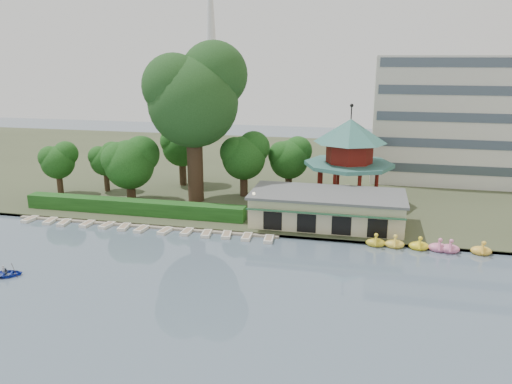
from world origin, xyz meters
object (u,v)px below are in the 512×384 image
(rowboat_with_passengers, at_px, (5,272))
(pavilion, at_px, (349,153))
(dock, at_px, (144,225))
(boathouse, at_px, (327,208))
(big_tree, at_px, (194,94))

(rowboat_with_passengers, bearing_deg, pavilion, 45.46)
(dock, xyz_separation_m, boathouse, (22.00, 4.77, 2.25))
(pavilion, xyz_separation_m, rowboat_with_passengers, (-30.70, -31.20, -7.02))
(boathouse, xyz_separation_m, rowboat_with_passengers, (-28.70, -21.17, -1.91))
(boathouse, xyz_separation_m, big_tree, (-18.83, 6.22, 13.02))
(dock, relative_size, boathouse, 1.83)
(dock, bearing_deg, boathouse, 12.24)
(pavilion, distance_m, big_tree, 22.60)
(dock, xyz_separation_m, rowboat_with_passengers, (-6.70, -16.40, 0.34))
(boathouse, height_order, pavilion, pavilion)
(big_tree, bearing_deg, pavilion, 10.34)
(dock, distance_m, boathouse, 22.62)
(boathouse, height_order, big_tree, big_tree)
(big_tree, bearing_deg, boathouse, -18.29)
(pavilion, xyz_separation_m, big_tree, (-20.83, -3.80, 7.90))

